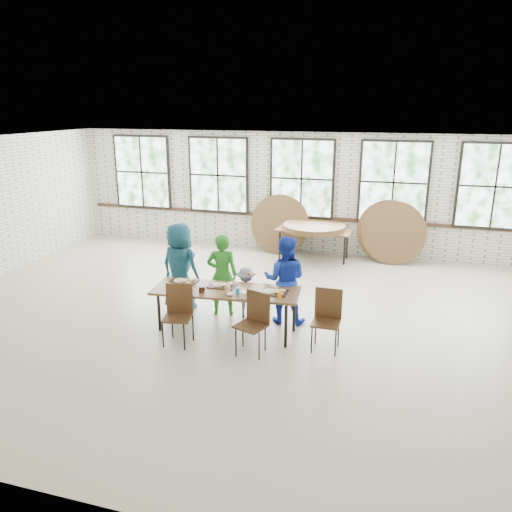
% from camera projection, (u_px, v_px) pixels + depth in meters
% --- Properties ---
extents(room, '(12.00, 12.00, 12.00)m').
position_uv_depth(room, '(302.00, 180.00, 12.35)').
color(room, '#C0B599').
rests_on(room, ground).
extents(dining_table, '(2.46, 1.02, 0.74)m').
position_uv_depth(dining_table, '(226.00, 292.00, 8.16)').
color(dining_table, brown).
rests_on(dining_table, ground).
extents(chair_near_left, '(0.49, 0.48, 0.95)m').
position_uv_depth(chair_near_left, '(179.00, 309.00, 7.83)').
color(chair_near_left, '#452B17').
rests_on(chair_near_left, ground).
extents(chair_near_right, '(0.53, 0.52, 0.95)m').
position_uv_depth(chair_near_right, '(254.00, 317.00, 7.52)').
color(chair_near_right, '#452B17').
rests_on(chair_near_right, ground).
extents(chair_spare, '(0.42, 0.41, 0.95)m').
position_uv_depth(chair_spare, '(327.00, 314.00, 7.64)').
color(chair_spare, '#452B17').
rests_on(chair_spare, ground).
extents(adult_teal, '(0.90, 0.69, 1.63)m').
position_uv_depth(adult_teal, '(180.00, 267.00, 9.02)').
color(adult_teal, navy).
rests_on(adult_teal, ground).
extents(adult_green, '(0.62, 0.49, 1.49)m').
position_uv_depth(adult_green, '(222.00, 275.00, 8.82)').
color(adult_green, '#267820').
rests_on(adult_green, ground).
extents(toddler, '(0.66, 0.48, 0.92)m').
position_uv_depth(toddler, '(246.00, 292.00, 8.78)').
color(toddler, '#141C40').
rests_on(toddler, ground).
extents(adult_blue, '(0.79, 0.63, 1.54)m').
position_uv_depth(adult_blue, '(285.00, 280.00, 8.51)').
color(adult_blue, '#1934AF').
rests_on(adult_blue, ground).
extents(storage_table, '(1.84, 0.85, 0.74)m').
position_uv_depth(storage_table, '(314.00, 232.00, 12.05)').
color(storage_table, brown).
rests_on(storage_table, ground).
extents(tabletop_clutter, '(2.05, 0.62, 0.11)m').
position_uv_depth(tabletop_clutter, '(232.00, 289.00, 8.08)').
color(tabletop_clutter, black).
rests_on(tabletop_clutter, dining_table).
extents(round_tops_stacked, '(1.50, 1.50, 0.13)m').
position_uv_depth(round_tops_stacked, '(314.00, 227.00, 12.02)').
color(round_tops_stacked, brown).
rests_on(round_tops_stacked, storage_table).
extents(round_tops_leaning, '(4.29, 0.48, 1.48)m').
position_uv_depth(round_tops_leaning, '(352.00, 229.00, 12.07)').
color(round_tops_leaning, brown).
rests_on(round_tops_leaning, ground).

